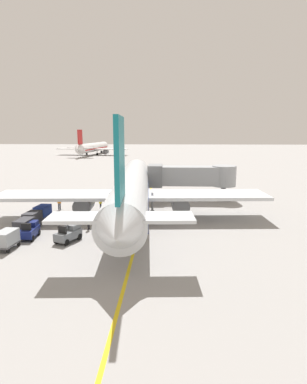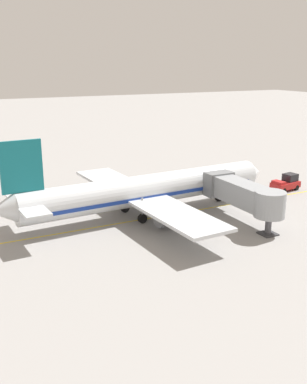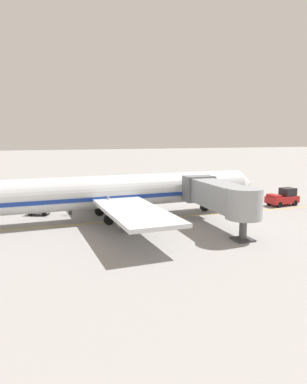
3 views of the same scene
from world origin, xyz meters
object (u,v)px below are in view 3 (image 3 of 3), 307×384
(baggage_cart_tail_end, at_px, (22,202))
(ground_crew_wing_walker, at_px, (70,207))
(jet_bridge, at_px, (220,196))
(baggage_cart_third_in_train, at_px, (50,200))
(baggage_tug_trailing, at_px, (45,203))
(parked_airliner, at_px, (118,192))
(pushback_tractor, at_px, (283,198))
(baggage_cart_front, at_px, (91,198))
(baggage_cart_second_in_train, at_px, (70,199))
(ground_crew_loader, at_px, (132,203))
(baggage_tug_lead, at_px, (40,209))
(ground_crew_marshaller, at_px, (123,196))

(baggage_cart_tail_end, relative_size, ground_crew_wing_walker, 1.74)
(jet_bridge, height_order, baggage_cart_third_in_train, jet_bridge)
(baggage_tug_trailing, bearing_deg, jet_bridge, 47.04)
(parked_airliner, xyz_separation_m, pushback_tractor, (-0.63, 23.48, -2.09))
(baggage_cart_front, height_order, baggage_cart_second_in_train, same)
(baggage_tug_trailing, distance_m, baggage_cart_tail_end, 2.99)
(baggage_cart_tail_end, bearing_deg, baggage_cart_front, 92.86)
(jet_bridge, height_order, ground_crew_loader, jet_bridge)
(jet_bridge, distance_m, ground_crew_wing_walker, 18.39)
(parked_airliner, bearing_deg, baggage_tug_lead, -118.49)
(parked_airliner, xyz_separation_m, jet_bridge, (7.39, 9.17, 0.27))
(baggage_tug_trailing, bearing_deg, parked_airliner, 42.92)
(parked_airliner, height_order, ground_crew_marshaller, parked_airliner)
(parked_airliner, bearing_deg, baggage_cart_tail_end, -130.48)
(ground_crew_wing_walker, bearing_deg, jet_bridge, 52.02)
(baggage_cart_front, bearing_deg, baggage_cart_third_in_train, -86.04)
(baggage_cart_tail_end, bearing_deg, ground_crew_wing_walker, 46.15)
(pushback_tractor, bearing_deg, ground_crew_loader, -99.82)
(ground_crew_marshaller, bearing_deg, baggage_cart_second_in_train, -92.46)
(ground_crew_wing_walker, bearing_deg, baggage_cart_second_in_train, 174.69)
(baggage_tug_lead, height_order, baggage_cart_third_in_train, baggage_tug_lead)
(parked_airliner, bearing_deg, pushback_tractor, 91.54)
(baggage_cart_front, distance_m, baggage_cart_second_in_train, 2.81)
(jet_bridge, relative_size, pushback_tractor, 2.64)
(baggage_cart_tail_end, distance_m, ground_crew_marshaller, 13.57)
(baggage_tug_trailing, bearing_deg, baggage_tug_lead, -11.08)
(baggage_tug_trailing, xyz_separation_m, ground_crew_wing_walker, (4.76, 2.79, 0.24))
(jet_bridge, relative_size, baggage_cart_second_in_train, 4.18)
(baggage_cart_second_in_train, bearing_deg, ground_crew_marshaller, 87.54)
(baggage_cart_front, bearing_deg, baggage_cart_tail_end, -87.14)
(baggage_cart_third_in_train, xyz_separation_m, ground_crew_marshaller, (-0.03, 10.01, 0.00))
(baggage_cart_tail_end, relative_size, ground_crew_marshaller, 1.74)
(baggage_tug_lead, height_order, baggage_cart_tail_end, baggage_tug_lead)
(pushback_tractor, distance_m, ground_crew_marshaller, 22.54)
(parked_airliner, distance_m, ground_crew_marshaller, 10.01)
(baggage_cart_tail_end, bearing_deg, parked_airliner, 49.52)
(parked_airliner, bearing_deg, baggage_cart_front, -169.33)
(pushback_tractor, xyz_separation_m, ground_crew_marshaller, (-8.74, -20.78, -0.15))
(baggage_tug_lead, height_order, baggage_cart_second_in_train, baggage_tug_lead)
(ground_crew_loader, bearing_deg, baggage_cart_front, -140.20)
(parked_airliner, height_order, ground_crew_loader, parked_airliner)
(baggage_tug_trailing, height_order, ground_crew_wing_walker, ground_crew_wing_walker)
(pushback_tractor, bearing_deg, baggage_cart_second_in_train, -107.86)
(baggage_cart_front, relative_size, baggage_cart_tail_end, 1.00)
(jet_bridge, xyz_separation_m, baggage_cart_front, (-17.12, -11.01, -2.50))
(baggage_cart_second_in_train, distance_m, baggage_cart_tail_end, 6.24)
(pushback_tractor, distance_m, baggage_tug_lead, 32.47)
(baggage_cart_second_in_train, bearing_deg, baggage_tug_lead, -39.54)
(baggage_cart_tail_end, height_order, ground_crew_marshaller, ground_crew_marshaller)
(jet_bridge, relative_size, ground_crew_wing_walker, 7.28)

